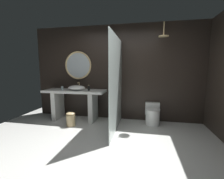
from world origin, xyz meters
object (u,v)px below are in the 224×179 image
object	(u,v)px
rain_shower_head	(164,35)
toilet	(153,115)
tumbler_cup	(62,88)
waste_bin	(71,119)
vessel_sink	(77,88)
round_wall_mirror	(78,65)
soap_dispenser	(89,88)

from	to	relation	value
rain_shower_head	toilet	xyz separation A→B (m)	(-0.18, 0.08, -1.95)
tumbler_cup	waste_bin	world-z (taller)	tumbler_cup
vessel_sink	round_wall_mirror	xyz separation A→B (m)	(-0.07, 0.30, 0.61)
waste_bin	toilet	bearing A→B (deg)	15.14
soap_dispenser	toilet	xyz separation A→B (m)	(1.69, 0.09, -0.66)
soap_dispenser	rain_shower_head	world-z (taller)	rain_shower_head
tumbler_cup	soap_dispenser	bearing A→B (deg)	2.56
vessel_sink	waste_bin	bearing A→B (deg)	-86.27
rain_shower_head	tumbler_cup	bearing A→B (deg)	-179.15
vessel_sink	soap_dispenser	xyz separation A→B (m)	(0.35, -0.00, 0.00)
vessel_sink	toilet	bearing A→B (deg)	2.34
tumbler_cup	round_wall_mirror	xyz separation A→B (m)	(0.34, 0.34, 0.62)
vessel_sink	round_wall_mirror	distance (m)	0.68
toilet	tumbler_cup	bearing A→B (deg)	-177.16
vessel_sink	tumbler_cup	bearing A→B (deg)	-174.70
toilet	waste_bin	xyz separation A→B (m)	(-2.01, -0.54, -0.07)
round_wall_mirror	waste_bin	distance (m)	1.54
rain_shower_head	vessel_sink	bearing A→B (deg)	-179.98
vessel_sink	rain_shower_head	xyz separation A→B (m)	(2.22, 0.00, 1.29)
round_wall_mirror	rain_shower_head	world-z (taller)	rain_shower_head
soap_dispenser	round_wall_mirror	world-z (taller)	round_wall_mirror
soap_dispenser	toilet	size ratio (longest dim) A/B	0.29
soap_dispenser	toilet	world-z (taller)	soap_dispenser
rain_shower_head	toilet	size ratio (longest dim) A/B	0.63
rain_shower_head	toilet	bearing A→B (deg)	154.86
vessel_sink	soap_dispenser	size ratio (longest dim) A/B	3.09
toilet	waste_bin	bearing A→B (deg)	-164.86
soap_dispenser	waste_bin	distance (m)	0.92
rain_shower_head	toilet	distance (m)	1.96
waste_bin	rain_shower_head	bearing A→B (deg)	11.92
soap_dispenser	rain_shower_head	distance (m)	2.27
round_wall_mirror	rain_shower_head	bearing A→B (deg)	-7.43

